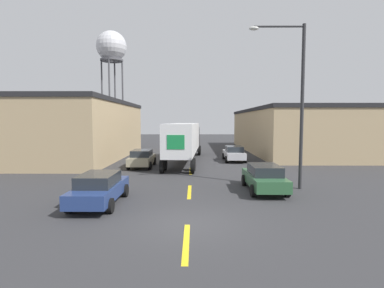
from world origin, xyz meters
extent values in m
plane|color=#333335|center=(0.00, 0.00, 0.00)|extent=(160.00, 160.00, 0.00)
cube|color=yellow|center=(0.00, -1.79, 0.00)|extent=(0.20, 3.29, 0.01)
cube|color=yellow|center=(0.00, 5.25, 0.00)|extent=(0.20, 3.29, 0.01)
cube|color=yellow|center=(0.00, 12.29, 0.00)|extent=(0.20, 3.29, 0.01)
cube|color=tan|center=(-13.95, 21.09, 2.89)|extent=(13.25, 20.23, 5.78)
cube|color=#232326|center=(-13.95, 21.09, 5.98)|extent=(13.45, 20.43, 0.40)
cube|color=tan|center=(13.73, 28.24, 2.59)|extent=(12.80, 25.88, 5.18)
cube|color=#232326|center=(13.73, 28.24, 5.38)|extent=(13.00, 26.08, 0.40)
cube|color=black|center=(-0.25, 24.17, 1.87)|extent=(2.39, 3.10, 2.72)
cube|color=white|center=(-0.72, 16.37, 2.44)|extent=(3.05, 12.18, 2.63)
cube|color=#198442|center=(-1.07, 10.33, 2.44)|extent=(1.29, 0.11, 1.05)
cylinder|color=black|center=(0.94, 24.47, 0.51)|extent=(0.34, 1.04, 1.03)
cylinder|color=black|center=(-1.40, 24.61, 0.51)|extent=(0.34, 1.04, 1.03)
cylinder|color=black|center=(0.87, 23.29, 0.51)|extent=(0.34, 1.04, 1.03)
cylinder|color=black|center=(-1.47, 23.42, 0.51)|extent=(0.34, 1.04, 1.03)
cylinder|color=black|center=(0.23, 12.47, 0.51)|extent=(0.34, 1.04, 1.03)
cylinder|color=black|center=(-2.11, 12.61, 0.51)|extent=(0.34, 1.04, 1.03)
cylinder|color=black|center=(0.14, 11.07, 0.51)|extent=(0.34, 1.04, 1.03)
cylinder|color=black|center=(-2.19, 11.21, 0.51)|extent=(0.34, 1.04, 1.03)
cube|color=navy|center=(-4.24, 2.70, 0.64)|extent=(1.78, 4.59, 0.63)
cube|color=#23282D|center=(-4.24, 2.56, 1.23)|extent=(1.57, 2.39, 0.54)
cylinder|color=black|center=(-3.35, 4.12, 0.33)|extent=(0.22, 0.66, 0.66)
cylinder|color=black|center=(-5.13, 4.12, 0.33)|extent=(0.22, 0.66, 0.66)
cylinder|color=black|center=(-3.35, 1.28, 0.33)|extent=(0.22, 0.66, 0.66)
cylinder|color=black|center=(-5.13, 1.28, 0.33)|extent=(0.22, 0.66, 0.66)
cube|color=tan|center=(-4.24, 14.37, 0.64)|extent=(1.78, 4.59, 0.63)
cube|color=#23282D|center=(-4.24, 14.23, 1.23)|extent=(1.57, 2.39, 0.54)
cylinder|color=black|center=(-3.35, 15.79, 0.33)|extent=(0.22, 0.66, 0.66)
cylinder|color=black|center=(-5.13, 15.79, 0.33)|extent=(0.22, 0.66, 0.66)
cylinder|color=black|center=(-3.35, 12.94, 0.33)|extent=(0.22, 0.66, 0.66)
cylinder|color=black|center=(-5.13, 12.94, 0.33)|extent=(0.22, 0.66, 0.66)
cube|color=#2D5B38|center=(4.24, 5.53, 0.64)|extent=(1.78, 4.59, 0.63)
cube|color=#23282D|center=(4.24, 5.39, 1.23)|extent=(1.57, 2.39, 0.54)
cylinder|color=black|center=(5.13, 6.95, 0.33)|extent=(0.22, 0.66, 0.66)
cylinder|color=black|center=(3.35, 6.95, 0.33)|extent=(0.22, 0.66, 0.66)
cylinder|color=black|center=(5.13, 4.11, 0.33)|extent=(0.22, 0.66, 0.66)
cylinder|color=black|center=(3.35, 4.11, 0.33)|extent=(0.22, 0.66, 0.66)
cube|color=#B2B2B7|center=(4.24, 18.40, 0.64)|extent=(1.78, 4.59, 0.63)
cube|color=#23282D|center=(4.24, 18.27, 1.23)|extent=(1.57, 2.39, 0.54)
cylinder|color=black|center=(5.13, 19.83, 0.33)|extent=(0.22, 0.66, 0.66)
cylinder|color=black|center=(3.35, 19.83, 0.33)|extent=(0.22, 0.66, 0.66)
cylinder|color=black|center=(5.13, 16.98, 0.33)|extent=(0.22, 0.66, 0.66)
cylinder|color=black|center=(3.35, 16.98, 0.33)|extent=(0.22, 0.66, 0.66)
cylinder|color=#47474C|center=(-12.35, 41.93, 7.41)|extent=(0.28, 0.28, 14.82)
cylinder|color=#47474C|center=(-14.18, 43.76, 7.41)|extent=(0.28, 0.28, 14.82)
cylinder|color=#47474C|center=(-16.00, 41.93, 7.41)|extent=(0.28, 0.28, 14.82)
cylinder|color=#47474C|center=(-14.18, 40.10, 7.41)|extent=(0.28, 0.28, 14.82)
cylinder|color=#4C4C51|center=(-14.18, 41.93, 14.62)|extent=(3.93, 3.93, 0.30)
sphere|color=silver|center=(-14.18, 41.93, 17.04)|extent=(5.22, 5.22, 5.22)
cylinder|color=#2D2D30|center=(6.47, 6.04, 4.72)|extent=(0.20, 0.20, 9.44)
cylinder|color=#2D2D30|center=(5.05, 6.04, 9.29)|extent=(2.84, 0.11, 0.11)
ellipsoid|color=silver|center=(3.63, 6.04, 9.19)|extent=(0.56, 0.32, 0.22)
cylinder|color=gold|center=(-5.83, 3.61, 0.40)|extent=(0.22, 0.22, 0.80)
sphere|color=gold|center=(-5.83, 3.61, 0.86)|extent=(0.20, 0.20, 0.20)
camera|label=1|loc=(0.25, -11.31, 3.95)|focal=28.00mm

